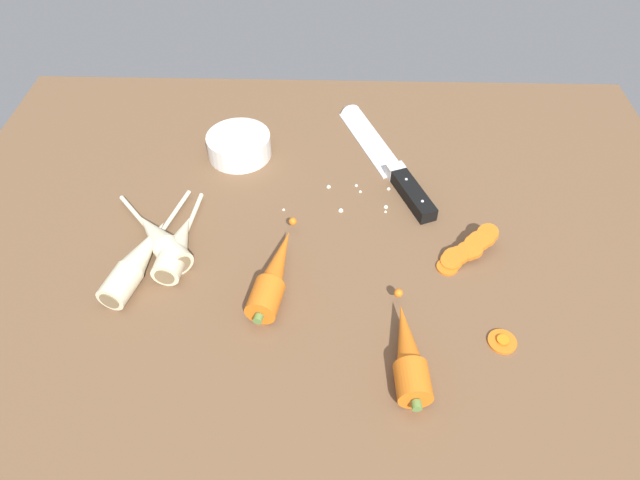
# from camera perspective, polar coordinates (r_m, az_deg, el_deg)

# --- Properties ---
(ground_plane) EXTENTS (1.20, 0.90, 0.04)m
(ground_plane) POSITION_cam_1_polar(r_m,az_deg,el_deg) (0.86, 0.04, -0.64)
(ground_plane) COLOR brown
(chefs_knife) EXTENTS (0.16, 0.33, 0.04)m
(chefs_knife) POSITION_cam_1_polar(r_m,az_deg,el_deg) (0.99, 6.26, 8.85)
(chefs_knife) COLOR silver
(chefs_knife) RESTS_ON ground_plane
(whole_carrot) EXTENTS (0.07, 0.19, 0.04)m
(whole_carrot) POSITION_cam_1_polar(r_m,az_deg,el_deg) (0.77, -4.74, -3.51)
(whole_carrot) COLOR orange
(whole_carrot) RESTS_ON ground_plane
(whole_carrot_second) EXTENTS (0.05, 0.17, 0.04)m
(whole_carrot_second) POSITION_cam_1_polar(r_m,az_deg,el_deg) (0.70, 9.03, -11.43)
(whole_carrot_second) COLOR orange
(whole_carrot_second) RESTS_ON ground_plane
(parsnip_front) EXTENTS (0.05, 0.18, 0.04)m
(parsnip_front) POSITION_cam_1_polar(r_m,az_deg,el_deg) (0.83, -14.40, -0.62)
(parsnip_front) COLOR beige
(parsnip_front) RESTS_ON ground_plane
(parsnip_mid_left) EXTENTS (0.08, 0.23, 0.04)m
(parsnip_mid_left) POSITION_cam_1_polar(r_m,az_deg,el_deg) (0.83, -18.12, -1.90)
(parsnip_mid_left) COLOR beige
(parsnip_mid_left) RESTS_ON ground_plane
(parsnip_mid_right) EXTENTS (0.14, 0.16, 0.04)m
(parsnip_mid_right) POSITION_cam_1_polar(r_m,az_deg,el_deg) (0.84, -16.09, 0.04)
(parsnip_mid_right) COLOR beige
(parsnip_mid_right) RESTS_ON ground_plane
(carrot_slice_stack) EXTENTS (0.09, 0.08, 0.04)m
(carrot_slice_stack) POSITION_cam_1_polar(r_m,az_deg,el_deg) (0.83, 14.89, -0.97)
(carrot_slice_stack) COLOR orange
(carrot_slice_stack) RESTS_ON ground_plane
(carrot_slice_stray_near) EXTENTS (0.04, 0.04, 0.01)m
(carrot_slice_stray_near) POSITION_cam_1_polar(r_m,az_deg,el_deg) (0.76, 18.20, -9.79)
(carrot_slice_stray_near) COLOR orange
(carrot_slice_stray_near) RESTS_ON ground_plane
(prep_bowl) EXTENTS (0.11, 0.11, 0.04)m
(prep_bowl) POSITION_cam_1_polar(r_m,az_deg,el_deg) (0.99, -8.30, 9.64)
(prep_bowl) COLOR white
(prep_bowl) RESTS_ON ground_plane
(mince_crumbs) EXTENTS (0.17, 0.07, 0.01)m
(mince_crumbs) POSITION_cam_1_polar(r_m,az_deg,el_deg) (0.90, 3.48, 4.33)
(mince_crumbs) COLOR silver
(mince_crumbs) RESTS_ON ground_plane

